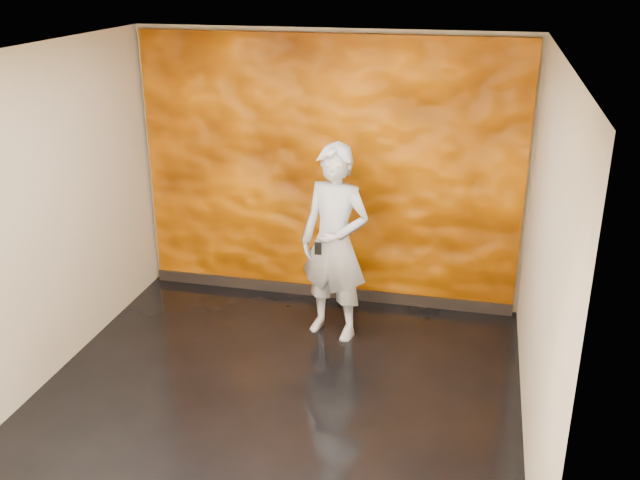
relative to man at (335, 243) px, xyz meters
The scene contains 5 objects.
room 1.27m from the man, 101.84° to the right, with size 4.02×4.02×2.81m.
feature_wall 0.94m from the man, 106.98° to the left, with size 3.90×0.06×2.75m, color orange.
baseboard 1.19m from the man, 107.83° to the left, with size 3.90×0.04×0.12m, color black.
man is the anchor object (origin of this frame).
phone 0.27m from the man, 112.44° to the right, with size 0.06×0.01×0.12m, color black.
Camera 1 is at (1.51, -4.87, 3.41)m, focal length 40.00 mm.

